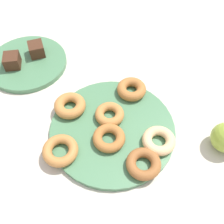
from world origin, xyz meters
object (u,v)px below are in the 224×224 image
at_px(donut_2, 70,106).
at_px(donut_3, 110,114).
at_px(brownie_near, 12,61).
at_px(donut_4, 109,138).
at_px(cake_plate, 28,63).
at_px(donut_plate, 112,129).
at_px(donut_1, 143,164).
at_px(donut_5, 131,89).
at_px(brownie_far, 36,49).
at_px(donut_0, 60,150).
at_px(donut_6, 159,141).

relative_size(donut_2, donut_3, 1.11).
height_order(donut_2, brownie_near, brownie_near).
height_order(donut_2, donut_4, donut_2).
height_order(cake_plate, brownie_near, brownie_near).
bearing_deg(donut_plate, donut_2, 149.08).
bearing_deg(donut_1, donut_5, 92.15).
bearing_deg(brownie_far, donut_3, -49.02).
xyz_separation_m(donut_plate, donut_0, (-0.13, -0.07, 0.02)).
bearing_deg(donut_plate, donut_3, 100.11).
distance_m(donut_2, cake_plate, 0.25).
bearing_deg(brownie_near, donut_2, -43.43).
height_order(donut_5, cake_plate, donut_5).
bearing_deg(cake_plate, brownie_far, 45.00).
distance_m(donut_2, brownie_near, 0.26).
height_order(donut_2, cake_plate, donut_2).
bearing_deg(donut_2, donut_0, -96.90).
xyz_separation_m(donut_1, donut_3, (-0.07, 0.15, -0.00)).
relative_size(donut_plate, donut_1, 3.95).
relative_size(donut_plate, donut_5, 3.93).
bearing_deg(donut_plate, donut_5, 63.61).
relative_size(donut_0, donut_3, 1.13).
xyz_separation_m(donut_5, brownie_far, (-0.29, 0.17, 0.01)).
relative_size(donut_1, donut_2, 0.96).
height_order(donut_4, brownie_near, brownie_near).
relative_size(donut_4, donut_5, 0.98).
xyz_separation_m(donut_4, cake_plate, (-0.25, 0.30, -0.02)).
height_order(donut_0, donut_3, same).
distance_m(donut_3, cake_plate, 0.34).
xyz_separation_m(donut_2, donut_6, (0.23, -0.12, -0.00)).
height_order(donut_0, donut_4, same).
xyz_separation_m(donut_3, donut_5, (0.07, 0.09, 0.00)).
height_order(donut_1, donut_5, donut_5).
bearing_deg(donut_2, donut_5, 16.76).
distance_m(donut_2, brownie_far, 0.26).
xyz_separation_m(donut_2, donut_4, (0.10, -0.11, -0.00)).
distance_m(donut_2, donut_3, 0.11).
bearing_deg(donut_3, donut_2, 163.08).
bearing_deg(donut_1, donut_plate, 121.68).
height_order(donut_2, donut_5, same).
bearing_deg(donut_3, donut_1, -62.94).
xyz_separation_m(donut_1, donut_6, (0.05, 0.06, 0.00)).
bearing_deg(donut_1, brownie_near, 136.04).
height_order(donut_6, cake_plate, donut_6).
bearing_deg(donut_1, donut_3, 117.06).
bearing_deg(brownie_near, donut_5, -19.06).
bearing_deg(donut_6, donut_1, -126.69).
height_order(donut_plate, brownie_near, brownie_near).
distance_m(donut_2, donut_5, 0.18).
distance_m(donut_5, brownie_near, 0.38).
xyz_separation_m(donut_1, brownie_far, (-0.30, 0.41, 0.01)).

